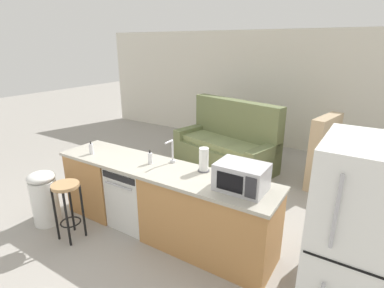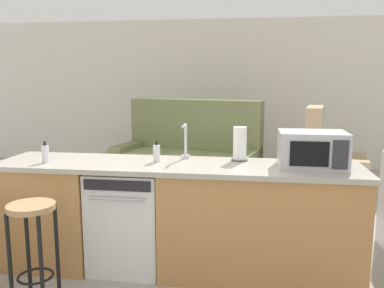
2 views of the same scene
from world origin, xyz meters
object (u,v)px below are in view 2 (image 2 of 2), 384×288
dishwasher (130,218)px  soap_bottle (157,153)px  dish_soap_bottle (45,154)px  bar_stool (33,233)px  microwave (312,150)px  armchair (328,169)px  paper_towel_roll (240,144)px  couch (189,161)px

dishwasher → soap_bottle: soap_bottle is taller
dish_soap_bottle → bar_stool: size_ratio=0.24×
microwave → bar_stool: 2.11m
dishwasher → armchair: bearing=50.9°
microwave → armchair: 2.67m
dishwasher → armchair: 3.24m
paper_towel_roll → couch: size_ratio=0.13×
couch → dishwasher: bearing=-92.6°
microwave → paper_towel_roll: size_ratio=1.77×
dishwasher → bar_stool: size_ratio=1.14×
microwave → paper_towel_roll: (-0.55, 0.20, -0.00)m
microwave → dish_soap_bottle: 2.11m
soap_bottle → paper_towel_roll: bearing=13.5°
microwave → couch: bearing=118.1°
microwave → dish_soap_bottle: microwave is taller
dishwasher → dish_soap_bottle: (-0.65, -0.12, 0.55)m
armchair → dish_soap_bottle: bearing=-135.7°
soap_bottle → bar_stool: (-0.70, -0.73, -0.44)m
paper_towel_roll → armchair: 2.67m
dish_soap_bottle → dishwasher: bearing=10.7°
microwave → dish_soap_bottle: (-2.11, -0.12, -0.07)m
microwave → bar_stool: size_ratio=0.68×
microwave → soap_bottle: (-1.22, 0.04, -0.07)m
dishwasher → paper_towel_roll: bearing=12.3°
bar_stool → dish_soap_bottle: bearing=108.0°
armchair → soap_bottle: bearing=-126.2°
paper_towel_roll → dish_soap_bottle: bearing=-168.4°
microwave → armchair: size_ratio=0.42×
dishwasher → microwave: microwave is taller
paper_towel_roll → microwave: bearing=-19.6°
couch → bar_stool: bearing=-100.3°
microwave → bar_stool: microwave is taller
dishwasher → couch: bearing=87.4°
dish_soap_bottle → couch: couch is taller
soap_bottle → bar_stool: 1.10m
soap_bottle → armchair: bearing=53.8°
dishwasher → microwave: size_ratio=1.68×
microwave → couch: (-1.34, 2.51, -0.65)m
paper_towel_roll → soap_bottle: (-0.67, -0.16, -0.07)m
dishwasher → bar_stool: dishwasher is taller
paper_towel_roll → bar_stool: paper_towel_roll is taller
microwave → soap_bottle: microwave is taller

